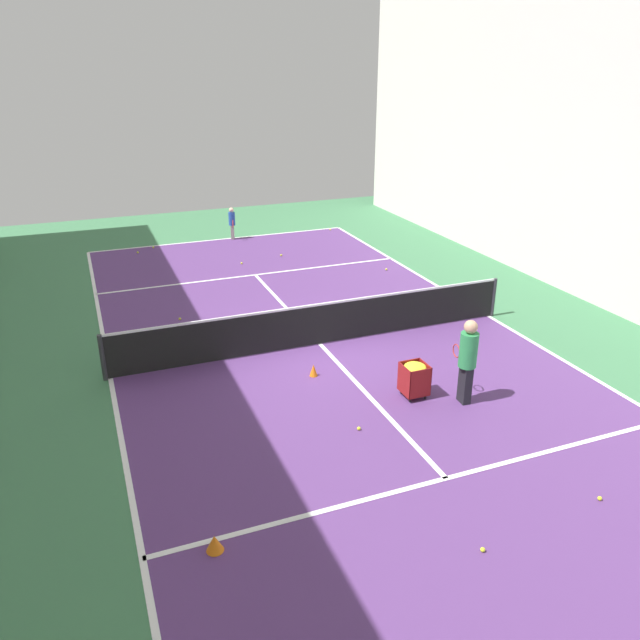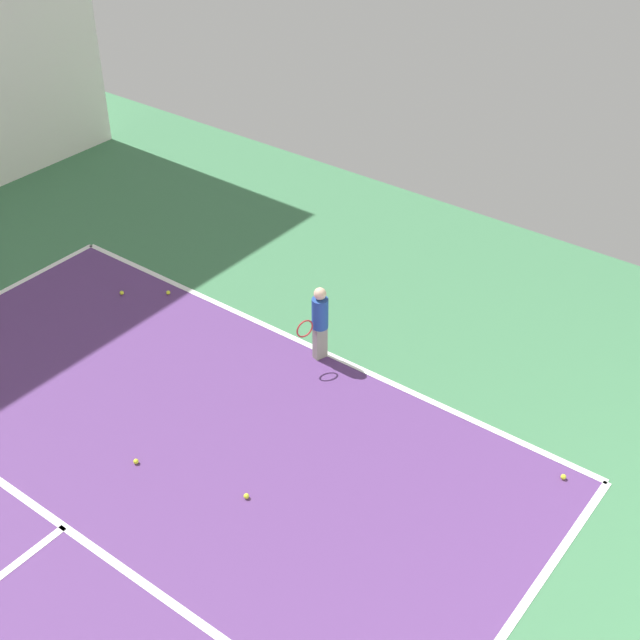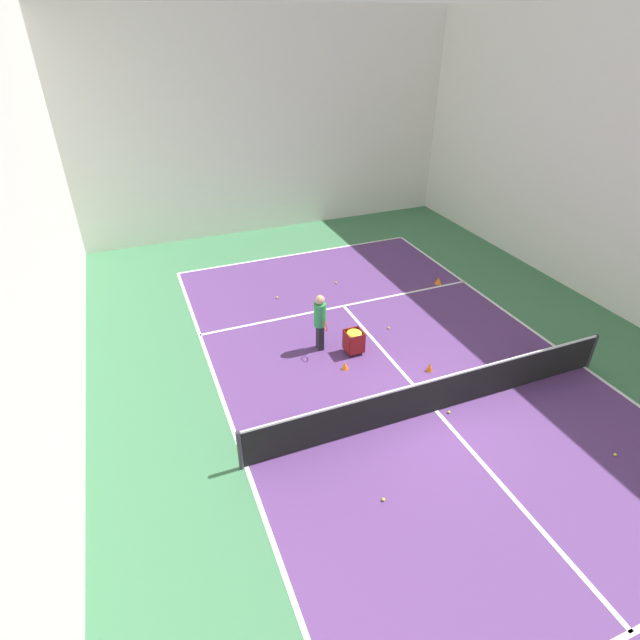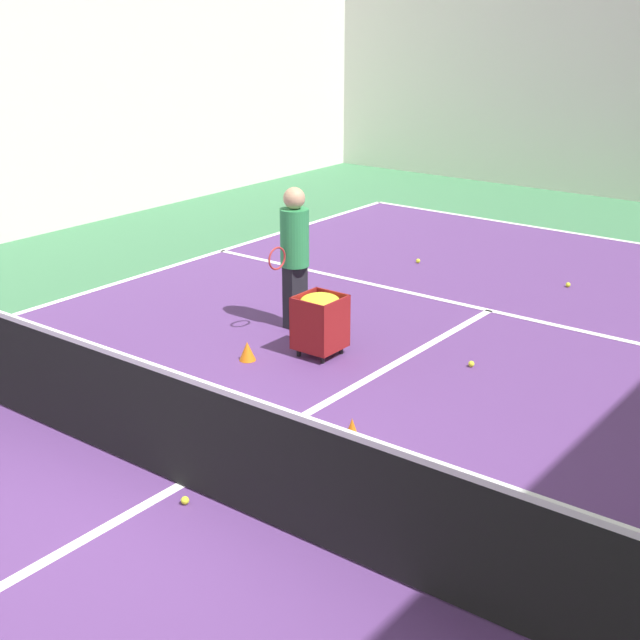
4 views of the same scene
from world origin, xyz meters
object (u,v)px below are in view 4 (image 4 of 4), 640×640
tennis_net (178,428)px  training_cone_0 (352,431)px  coach_at_net (294,248)px  ball_cart (320,313)px

tennis_net → training_cone_0: (0.73, 1.46, -0.40)m
coach_at_net → training_cone_0: size_ratio=6.54×
training_cone_0 → ball_cart: bearing=135.0°
tennis_net → ball_cart: 3.14m
tennis_net → coach_at_net: (-1.66, 3.58, 0.47)m
ball_cart → tennis_net: bearing=-74.5°
coach_at_net → tennis_net: bearing=29.5°
coach_at_net → ball_cart: coach_at_net is taller
tennis_net → coach_at_net: coach_at_net is taller
tennis_net → ball_cart: size_ratio=13.58×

